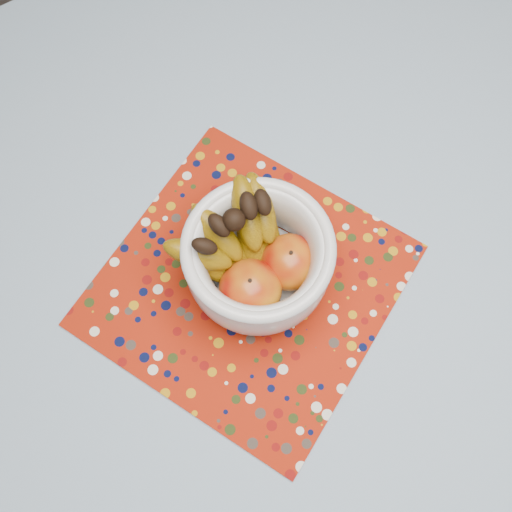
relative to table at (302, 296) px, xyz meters
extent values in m
plane|color=#2D2826|center=(0.00, 0.00, -0.67)|extent=(4.00, 4.00, 0.00)
cube|color=brown|center=(0.00, 0.00, 0.06)|extent=(1.20, 1.20, 0.04)
cylinder|color=brown|center=(0.53, 0.53, -0.32)|extent=(0.06, 0.06, 0.71)
cube|color=slate|center=(0.00, 0.00, 0.08)|extent=(1.32, 1.32, 0.01)
cube|color=maroon|center=(-0.08, 0.03, 0.09)|extent=(0.49, 0.49, 0.00)
cylinder|color=silver|center=(-0.06, 0.04, 0.10)|extent=(0.10, 0.10, 0.01)
cylinder|color=silver|center=(-0.06, 0.04, 0.11)|extent=(0.14, 0.14, 0.01)
torus|color=silver|center=(-0.06, 0.04, 0.20)|extent=(0.19, 0.19, 0.02)
ellipsoid|color=maroon|center=(-0.08, 0.01, 0.15)|extent=(0.08, 0.08, 0.07)
ellipsoid|color=maroon|center=(-0.02, 0.02, 0.14)|extent=(0.08, 0.08, 0.07)
sphere|color=black|center=(-0.07, 0.08, 0.22)|extent=(0.03, 0.03, 0.03)
camera|label=1|loc=(-0.20, -0.18, 0.87)|focal=42.00mm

